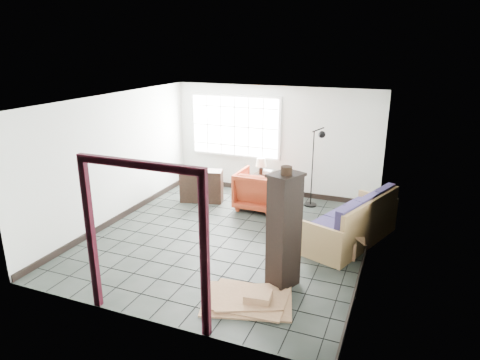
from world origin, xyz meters
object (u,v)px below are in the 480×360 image
at_px(armchair, 259,188).
at_px(side_table, 264,178).
at_px(futon_sofa, 354,225).
at_px(tall_shelf, 284,230).

xyz_separation_m(armchair, side_table, (-0.14, 0.74, -0.01)).
height_order(futon_sofa, side_table, futon_sofa).
bearing_deg(side_table, armchair, -79.48).
distance_m(futon_sofa, side_table, 2.92).
bearing_deg(side_table, futon_sofa, -36.50).
bearing_deg(tall_shelf, side_table, 136.70).
relative_size(futon_sofa, armchair, 2.44).
xyz_separation_m(futon_sofa, tall_shelf, (-0.81, -1.88, 0.56)).
relative_size(armchair, tall_shelf, 0.54).
distance_m(armchair, side_table, 0.76).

